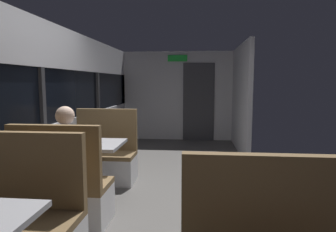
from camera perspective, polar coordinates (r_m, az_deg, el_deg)
ground_plane at (r=3.88m, az=-2.44°, el=-16.56°), size 3.30×9.20×0.02m
carriage_window_panel_left at (r=4.06m, az=-23.24°, el=0.29°), size 0.09×8.48×2.30m
carriage_end_bulkhead at (r=7.75m, az=2.28°, el=3.78°), size 2.90×0.11×2.30m
carriage_aisle_panel_right at (r=6.61m, az=13.81°, el=3.22°), size 0.08×2.40×2.30m
bench_near_window_facing_entry at (r=2.82m, az=-26.33°, el=-19.01°), size 0.95×0.50×1.10m
dining_table_mid_window at (r=3.96m, az=-15.37°, el=-6.44°), size 0.90×0.70×0.74m
bench_mid_window_facing_end at (r=3.43m, az=-19.49°, el=-14.05°), size 0.95×0.50×1.10m
bench_mid_window_facing_entry at (r=4.67m, az=-12.17°, el=-8.29°), size 0.95×0.50×1.10m
seated_passenger at (r=3.43m, az=-19.11°, el=-10.38°), size 0.47×0.55×1.26m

